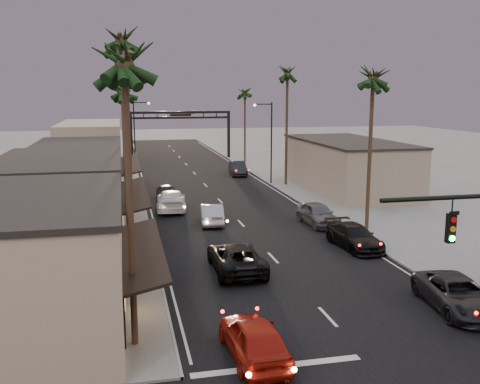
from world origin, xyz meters
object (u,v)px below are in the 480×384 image
palm_rb (288,70)px  oncoming_pickup (236,257)px  palm_lb (121,34)px  palm_la (124,52)px  streetlight_left (137,130)px  arch (181,123)px  streetlight_right (269,136)px  oncoming_red (254,338)px  oncoming_silver (212,214)px  curbside_black (354,237)px  palm_lc (122,87)px  palm_ra (373,72)px  palm_rc (245,89)px  palm_ld (121,72)px  palm_far (123,84)px  curbside_near (458,294)px

palm_rb → oncoming_pickup: 31.41m
palm_lb → palm_la: bearing=-90.0°
palm_la → palm_rb: 39.01m
streetlight_left → arch: bearing=60.0°
streetlight_right → palm_la: bearing=-113.3°
oncoming_pickup → oncoming_red: bearing=82.1°
oncoming_silver → palm_rb: bearing=-118.0°
palm_lb → curbside_black: 19.24m
palm_lc → curbside_black: (14.38, -16.05, -9.70)m
streetlight_right → oncoming_pickup: bearing=-109.1°
arch → palm_rb: 28.24m
palm_ra → curbside_black: (-2.82, -4.05, -10.68)m
palm_lb → oncoming_silver: palm_lb is taller
palm_rb → palm_lc: bearing=-155.1°
curbside_black → streetlight_right: bearing=82.6°
palm_ra → streetlight_right: bearing=94.6°
palm_ra → oncoming_red: bearing=-127.0°
oncoming_pickup → oncoming_silver: 11.39m
streetlight_left → palm_lb: (-1.68, -36.00, 8.06)m
palm_la → palm_rc: 57.63m
oncoming_red → palm_ld: bearing=-87.3°
palm_far → palm_rb: bearing=-63.6°
palm_lc → oncoming_silver: bearing=-49.7°
palm_ld → oncoming_silver: 29.66m
palm_ld → palm_rc: bearing=27.6°
palm_rb → curbside_black: (-2.82, -24.05, -11.65)m
palm_lc → oncoming_silver: size_ratio=2.57×
palm_la → palm_ra: bearing=41.1°
streetlight_left → palm_lb: palm_lb is taller
palm_la → palm_rb: size_ratio=0.93×
palm_la → palm_ra: 22.82m
streetlight_right → streetlight_left: size_ratio=1.00×
palm_ra → palm_rb: (0.00, 20.00, 0.97)m
arch → palm_ld: palm_ld is taller
palm_rb → oncoming_red: bearing=-109.1°
palm_lc → palm_far: palm_far is taller
palm_rc → palm_ra: bearing=-90.0°
palm_rb → curbside_near: bearing=-94.0°
streetlight_left → curbside_near: bearing=-74.9°
arch → palm_lb: (-8.60, -48.00, 7.85)m
arch → oncoming_red: bearing=-93.8°
palm_rb → curbside_black: palm_rb is taller
palm_rc → oncoming_pickup: palm_rc is taller
streetlight_left → palm_ld: 7.88m
palm_lc → palm_rb: bearing=24.9°
arch → oncoming_pickup: bearing=-93.0°
palm_rb → curbside_black: 26.87m
streetlight_right → curbside_near: 35.84m
streetlight_left → palm_far: (-1.38, 20.00, 6.11)m
palm_lb → palm_ra: size_ratio=1.15×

